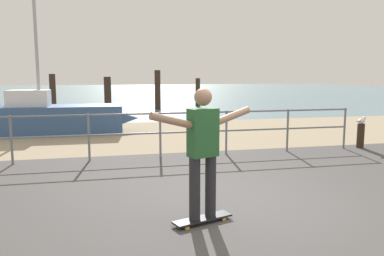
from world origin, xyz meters
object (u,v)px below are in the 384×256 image
(skateboarder, at_px, (203,146))
(seagull, at_px, (362,121))
(skateboard, at_px, (203,219))
(bollard_short, at_px, (361,136))
(sailboat, at_px, (56,118))

(skateboarder, relative_size, seagull, 3.83)
(skateboard, distance_m, skateboarder, 0.95)
(bollard_short, distance_m, seagull, 0.40)
(skateboarder, height_order, seagull, skateboarder)
(skateboarder, xyz_separation_m, seagull, (5.20, 3.98, -0.30))
(sailboat, height_order, bollard_short, sailboat)
(skateboard, height_order, seagull, seagull)
(sailboat, distance_m, skateboarder, 8.62)
(skateboard, bearing_deg, bollard_short, 37.47)
(skateboard, xyz_separation_m, bollard_short, (5.18, 3.97, 0.25))
(sailboat, relative_size, bollard_short, 8.74)
(sailboat, xyz_separation_m, skateboarder, (2.67, -8.18, 0.49))
(sailboat, height_order, skateboard, sailboat)
(sailboat, relative_size, skateboarder, 3.37)
(sailboat, distance_m, bollard_short, 8.91)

